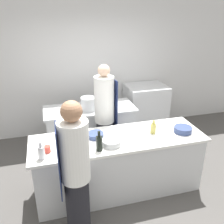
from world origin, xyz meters
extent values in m
plane|color=#4C4947|center=(0.00, 0.00, 0.00)|extent=(16.00, 16.00, 0.00)
cube|color=silver|center=(0.00, 2.13, 1.40)|extent=(8.00, 0.06, 2.80)
cube|color=silver|center=(0.00, 0.00, 0.42)|extent=(2.38, 0.77, 0.84)
cube|color=white|center=(0.00, 0.00, 0.86)|extent=(2.48, 0.80, 0.04)
cube|color=silver|center=(-0.19, 1.20, 0.42)|extent=(1.59, 0.67, 0.84)
cube|color=silver|center=(-0.19, 1.20, 0.86)|extent=(1.66, 0.70, 0.04)
cube|color=silver|center=(1.14, 1.73, 0.52)|extent=(0.84, 0.70, 1.04)
cube|color=black|center=(1.14, 1.39, 0.28)|extent=(0.68, 0.01, 0.36)
cube|color=black|center=(1.14, 1.39, 1.00)|extent=(0.72, 0.01, 0.06)
cylinder|color=black|center=(-0.70, -0.64, 0.40)|extent=(0.28, 0.28, 0.80)
cylinder|color=white|center=(-0.70, -0.64, 1.16)|extent=(0.33, 0.33, 0.72)
cube|color=#19234C|center=(-0.87, -0.63, 1.06)|extent=(0.03, 0.32, 0.84)
sphere|color=#9E7051|center=(-0.70, -0.64, 1.63)|extent=(0.23, 0.23, 0.23)
cylinder|color=black|center=(-0.03, 0.72, 0.41)|extent=(0.28, 0.28, 0.82)
cylinder|color=silver|center=(-0.03, 0.72, 1.20)|extent=(0.32, 0.32, 0.77)
cube|color=#19234C|center=(0.14, 0.74, 1.09)|extent=(0.06, 0.31, 0.87)
sphere|color=beige|center=(-0.03, 0.72, 1.68)|extent=(0.19, 0.19, 0.19)
cylinder|color=#B2A84C|center=(0.53, 0.00, 0.96)|extent=(0.08, 0.08, 0.14)
cylinder|color=#B2A84C|center=(0.53, 0.00, 1.06)|extent=(0.04, 0.04, 0.06)
cylinder|color=silver|center=(-1.06, -0.25, 0.96)|extent=(0.08, 0.08, 0.16)
cylinder|color=silver|center=(-1.06, -0.25, 1.08)|extent=(0.04, 0.04, 0.06)
cylinder|color=black|center=(-0.34, -0.25, 0.98)|extent=(0.08, 0.08, 0.20)
cylinder|color=black|center=(-0.34, -0.25, 1.12)|extent=(0.04, 0.04, 0.08)
cylinder|color=#B7BABC|center=(-0.15, -0.17, 0.92)|extent=(0.25, 0.25, 0.08)
cylinder|color=navy|center=(-0.31, 0.11, 0.91)|extent=(0.24, 0.24, 0.06)
cylinder|color=navy|center=(0.96, -0.09, 0.92)|extent=(0.26, 0.26, 0.08)
cylinder|color=#B2382D|center=(-0.99, -0.12, 0.93)|extent=(0.09, 0.09, 0.09)
cylinder|color=silver|center=(-0.22, 1.13, 1.00)|extent=(0.26, 0.26, 0.23)
camera|label=1|loc=(-0.92, -2.97, 2.62)|focal=40.00mm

